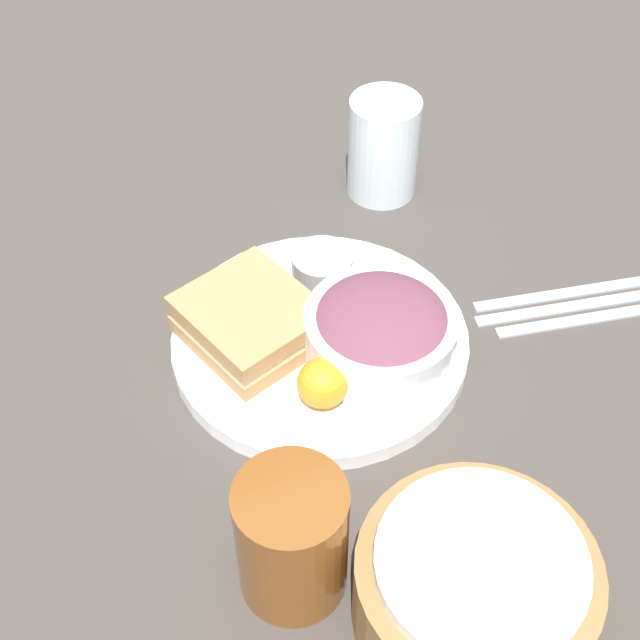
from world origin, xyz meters
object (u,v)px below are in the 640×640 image
object	(u,v)px
drink_glass	(292,539)
water_glass	(383,147)
plate	(320,342)
spoon	(583,319)
dressing_cup	(322,269)
bread_basket	(474,588)
salad_bowl	(381,329)
sandwich	(250,321)
knife	(576,305)
fork	(568,292)

from	to	relation	value
drink_glass	water_glass	world-z (taller)	drink_glass
plate	spoon	size ratio (longest dim) A/B	1.57
dressing_cup	water_glass	distance (m)	0.18
bread_basket	spoon	xyz separation A→B (m)	(-0.25, -0.20, -0.04)
salad_bowl	spoon	world-z (taller)	salad_bowl
plate	spoon	xyz separation A→B (m)	(-0.24, 0.07, -0.01)
sandwich	knife	distance (m)	0.31
plate	salad_bowl	xyz separation A→B (m)	(-0.04, 0.04, 0.04)
sandwich	dressing_cup	world-z (taller)	sandwich
water_glass	dressing_cup	bearing A→B (deg)	43.97
drink_glass	spoon	xyz separation A→B (m)	(-0.35, -0.13, -0.05)
drink_glass	dressing_cup	bearing A→B (deg)	-118.83
dressing_cup	spoon	xyz separation A→B (m)	(-0.21, 0.13, -0.03)
sandwich	spoon	bearing A→B (deg)	161.97
dressing_cup	knife	world-z (taller)	dressing_cup
fork	dressing_cup	bearing A→B (deg)	168.37
dressing_cup	spoon	world-z (taller)	dressing_cup
knife	dressing_cup	bearing A→B (deg)	164.19
salad_bowl	spoon	size ratio (longest dim) A/B	0.78
plate	water_glass	xyz separation A→B (m)	(-0.16, -0.18, 0.05)
sandwich	drink_glass	size ratio (longest dim) A/B	1.22
sandwich	salad_bowl	size ratio (longest dim) A/B	1.03
sandwich	dressing_cup	distance (m)	0.09
drink_glass	knife	bearing A→B (deg)	-158.03
spoon	water_glass	size ratio (longest dim) A/B	1.54
knife	plate	bearing A→B (deg)	180.00
plate	fork	world-z (taller)	plate
salad_bowl	fork	bearing A→B (deg)	-179.36
bread_basket	fork	size ratio (longest dim) A/B	0.88
water_glass	fork	bearing A→B (deg)	112.39
water_glass	knife	bearing A→B (deg)	110.05
spoon	fork	bearing A→B (deg)	90.00
salad_bowl	water_glass	distance (m)	0.25
sandwich	dressing_cup	xyz separation A→B (m)	(-0.09, -0.04, -0.00)
salad_bowl	water_glass	size ratio (longest dim) A/B	1.21
sandwich	fork	size ratio (longest dim) A/B	0.72
fork	bread_basket	bearing A→B (deg)	-124.49
water_glass	sandwich	bearing A→B (deg)	36.62
salad_bowl	water_glass	world-z (taller)	water_glass
plate	salad_bowl	bearing A→B (deg)	135.71
salad_bowl	bread_basket	bearing A→B (deg)	78.23
bread_basket	knife	bearing A→B (deg)	-138.80
sandwich	drink_glass	xyz separation A→B (m)	(0.06, 0.22, 0.02)
plate	knife	world-z (taller)	plate
bread_basket	sandwich	bearing A→B (deg)	-81.08
salad_bowl	knife	xyz separation A→B (m)	(-0.20, 0.02, -0.04)
plate	fork	distance (m)	0.25
salad_bowl	drink_glass	xyz separation A→B (m)	(0.15, 0.16, 0.01)
dressing_cup	fork	xyz separation A→B (m)	(-0.22, 0.10, -0.03)
knife	fork	bearing A→B (deg)	90.00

